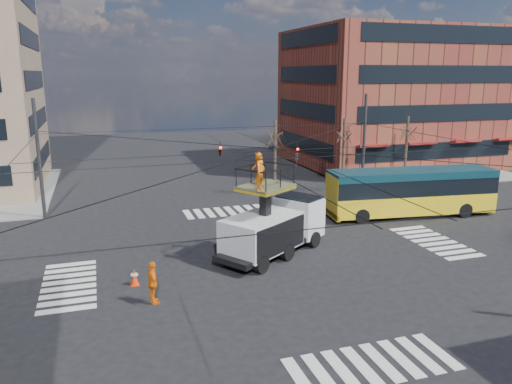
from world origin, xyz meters
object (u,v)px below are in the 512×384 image
object	(u,v)px
worker_ground	(153,283)
utility_truck	(274,219)
city_bus	(411,191)
flagger	(308,221)
traffic_cone	(134,277)

from	to	relation	value
worker_ground	utility_truck	bearing A→B (deg)	-65.62
worker_ground	city_bus	bearing A→B (deg)	-72.24
flagger	utility_truck	bearing A→B (deg)	-52.48
city_bus	utility_truck	bearing A→B (deg)	-153.33
utility_truck	traffic_cone	xyz separation A→B (m)	(-7.55, -1.97, -1.56)
utility_truck	flagger	size ratio (longest dim) A/B	3.49
flagger	traffic_cone	bearing A→B (deg)	-65.94
city_bus	traffic_cone	size ratio (longest dim) A/B	14.95
city_bus	traffic_cone	distance (m)	19.95
utility_truck	traffic_cone	size ratio (longest dim) A/B	9.10
utility_truck	city_bus	size ratio (longest dim) A/B	0.61
city_bus	flagger	bearing A→B (deg)	-158.77
utility_truck	city_bus	world-z (taller)	utility_truck
city_bus	flagger	size ratio (longest dim) A/B	5.73
flagger	city_bus	bearing A→B (deg)	108.06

